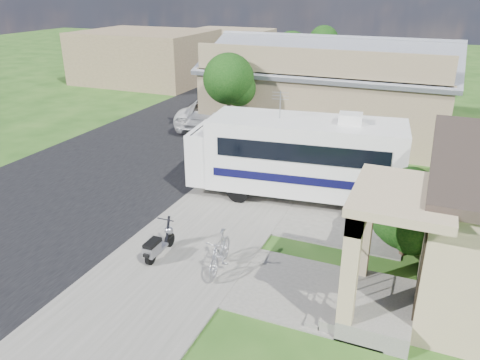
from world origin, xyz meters
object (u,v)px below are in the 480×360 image
at_px(shrub, 410,211).
at_px(pickup_truck, 219,110).
at_px(bicycle, 220,254).
at_px(van, 254,85).
at_px(scooter, 158,245).
at_px(garden_hose, 347,280).
at_px(motorhome, 297,155).

xyz_separation_m(shrub, pickup_truck, (-11.00, 10.49, -0.53)).
xyz_separation_m(bicycle, van, (-7.03, 20.76, 0.32)).
relative_size(scooter, pickup_truck, 0.24).
distance_m(bicycle, garden_hose, 3.53).
relative_size(shrub, garden_hose, 6.32).
bearing_deg(bicycle, van, 101.29).
distance_m(shrub, pickup_truck, 15.21).
height_order(shrub, scooter, shrub).
height_order(pickup_truck, garden_hose, pickup_truck).
height_order(motorhome, shrub, motorhome).
height_order(motorhome, garden_hose, motorhome).
bearing_deg(garden_hose, scooter, -170.33).
bearing_deg(shrub, pickup_truck, 136.35).
distance_m(motorhome, bicycle, 5.76).
xyz_separation_m(bicycle, pickup_truck, (-6.29, 13.43, 0.35)).
distance_m(pickup_truck, van, 7.37).
xyz_separation_m(van, garden_hose, (10.44, -19.95, -0.77)).
bearing_deg(shrub, bicycle, -148.08).
bearing_deg(scooter, bicycle, 2.31).
bearing_deg(pickup_truck, garden_hose, 123.47).
distance_m(bicycle, van, 21.92).
bearing_deg(shrub, van, 123.37).
bearing_deg(motorhome, bicycle, -102.26).
bearing_deg(garden_hose, motorhome, 120.89).
relative_size(motorhome, pickup_truck, 1.23).
height_order(shrub, van, shrub).
relative_size(shrub, scooter, 1.81).
bearing_deg(pickup_truck, bicycle, 111.02).
bearing_deg(bicycle, motorhome, 77.21).
height_order(bicycle, garden_hose, bicycle).
height_order(motorhome, pickup_truck, motorhome).
relative_size(scooter, bicycle, 0.84).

